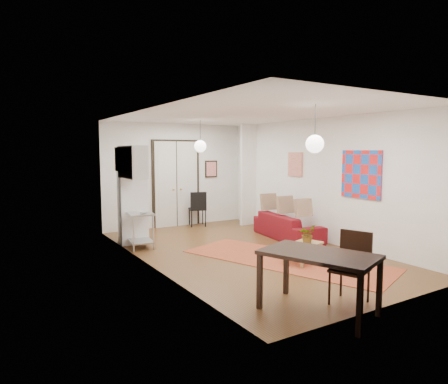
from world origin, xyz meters
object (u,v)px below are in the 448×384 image
dining_table (319,259)px  black_side_chair (196,205)px  sofa (288,226)px  coffee_table (303,246)px  kitchen_counter (139,225)px  dining_chair_near (344,261)px  dining_chair_far (344,261)px  fridge (133,206)px

dining_table → black_side_chair: bearing=76.7°
sofa → dining_table: bearing=152.4°
coffee_table → kitchen_counter: kitchen_counter is taller
sofa → dining_chair_near: (-2.04, -3.58, 0.28)m
dining_chair_near → black_side_chair: dining_chair_near is taller
dining_chair_near → dining_chair_far: bearing=0.0°
dining_table → dining_chair_near: (0.60, 0.10, -0.14)m
dining_chair_near → coffee_table: bearing=133.2°
sofa → fridge: 3.76m
fridge → black_side_chair: 2.55m
kitchen_counter → dining_chair_near: size_ratio=1.08×
black_side_chair → fridge: bearing=44.8°
coffee_table → black_side_chair: bearing=89.6°
dining_chair_far → black_side_chair: 6.36m
dining_chair_far → black_side_chair: (0.91, 6.29, 0.00)m
dining_chair_near → dining_chair_far: 0.00m
kitchen_counter → dining_chair_near: (1.35, -4.71, 0.10)m
sofa → dining_chair_near: 4.13m
dining_table → dining_chair_far: bearing=9.6°
coffee_table → dining_table: dining_table is taller
sofa → kitchen_counter: 3.57m
coffee_table → dining_chair_near: (-0.88, -1.79, 0.26)m
coffee_table → black_side_chair: 4.52m
dining_chair_far → black_side_chair: dining_chair_far is taller
sofa → coffee_table: 2.14m
fridge → dining_table: (0.75, -5.23, -0.14)m
kitchen_counter → sofa: bearing=-10.4°
dining_table → dining_chair_near: bearing=9.6°
dining_chair_near → black_side_chair: bearing=151.2°
sofa → dining_table: 4.55m
sofa → fridge: bearing=73.5°
kitchen_counter → dining_table: (0.75, -4.81, 0.23)m
sofa → black_side_chair: (-1.13, 2.71, 0.28)m
sofa → kitchen_counter: size_ratio=1.91×
black_side_chair → dining_chair_near: bearing=99.2°
fridge → coffee_table: bearing=-48.3°
dining_table → dining_chair_far: size_ratio=1.66×
fridge → dining_table: fridge is taller
sofa → fridge: (-3.38, 1.54, 0.56)m
fridge → dining_chair_near: size_ratio=1.72×
kitchen_counter → dining_table: bearing=-73.2°
fridge → black_side_chair: size_ratio=1.74×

